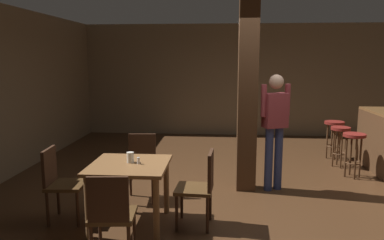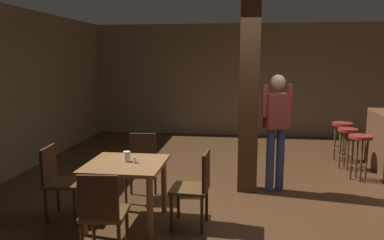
# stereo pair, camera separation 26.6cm
# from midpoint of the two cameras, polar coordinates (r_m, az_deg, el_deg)

# --- Properties ---
(ground_plane) EXTENTS (10.80, 10.80, 0.00)m
(ground_plane) POSITION_cam_midpoint_polar(r_m,az_deg,el_deg) (5.44, 8.33, -11.70)
(ground_plane) COLOR #422816
(wall_back) EXTENTS (8.00, 0.10, 2.80)m
(wall_back) POSITION_cam_midpoint_polar(r_m,az_deg,el_deg) (9.59, 6.73, 6.04)
(wall_back) COLOR #756047
(wall_back) RESTS_ON ground_plane
(pillar) EXTENTS (0.28, 0.28, 2.80)m
(pillar) POSITION_cam_midpoint_polar(r_m,az_deg,el_deg) (5.49, 7.08, 3.59)
(pillar) COLOR #422816
(pillar) RESTS_ON ground_plane
(dining_table) EXTENTS (0.89, 0.89, 0.75)m
(dining_table) POSITION_cam_midpoint_polar(r_m,az_deg,el_deg) (4.47, -11.20, -8.18)
(dining_table) COLOR brown
(dining_table) RESTS_ON ground_plane
(chair_south) EXTENTS (0.46, 0.46, 0.89)m
(chair_south) POSITION_cam_midpoint_polar(r_m,az_deg,el_deg) (3.74, -14.27, -13.58)
(chair_south) COLOR #4C3319
(chair_south) RESTS_ON ground_plane
(chair_north) EXTENTS (0.45, 0.45, 0.89)m
(chair_north) POSITION_cam_midpoint_polar(r_m,az_deg,el_deg) (5.29, -9.14, -6.53)
(chair_north) COLOR #4C3319
(chair_north) RESTS_ON ground_plane
(chair_west) EXTENTS (0.45, 0.45, 0.89)m
(chair_west) POSITION_cam_midpoint_polar(r_m,az_deg,el_deg) (4.83, -21.01, -8.62)
(chair_west) COLOR #4C3319
(chair_west) RESTS_ON ground_plane
(chair_east) EXTENTS (0.45, 0.45, 0.89)m
(chair_east) POSITION_cam_midpoint_polar(r_m,az_deg,el_deg) (4.38, -0.45, -9.83)
(chair_east) COLOR #4C3319
(chair_east) RESTS_ON ground_plane
(napkin_cup) EXTENTS (0.08, 0.08, 0.12)m
(napkin_cup) POSITION_cam_midpoint_polar(r_m,az_deg,el_deg) (4.46, -11.08, -5.62)
(napkin_cup) COLOR silver
(napkin_cup) RESTS_ON dining_table
(salt_shaker) EXTENTS (0.03, 0.03, 0.08)m
(salt_shaker) POSITION_cam_midpoint_polar(r_m,az_deg,el_deg) (4.39, -9.90, -6.14)
(salt_shaker) COLOR silver
(salt_shaker) RESTS_ON dining_table
(standing_person) EXTENTS (0.46, 0.31, 1.72)m
(standing_person) POSITION_cam_midpoint_polar(r_m,az_deg,el_deg) (5.56, 11.18, -0.57)
(standing_person) COLOR maroon
(standing_person) RESTS_ON ground_plane
(bar_stool_near) EXTENTS (0.36, 0.36, 0.74)m
(bar_stool_near) POSITION_cam_midpoint_polar(r_m,az_deg,el_deg) (6.63, 22.40, -3.46)
(bar_stool_near) COLOR maroon
(bar_stool_near) RESTS_ON ground_plane
(bar_stool_mid) EXTENTS (0.34, 0.34, 0.73)m
(bar_stool_mid) POSITION_cam_midpoint_polar(r_m,az_deg,el_deg) (7.19, 20.67, -2.47)
(bar_stool_mid) COLOR maroon
(bar_stool_mid) RESTS_ON ground_plane
(bar_stool_far) EXTENTS (0.38, 0.38, 0.74)m
(bar_stool_far) POSITION_cam_midpoint_polar(r_m,az_deg,el_deg) (7.75, 19.92, -1.48)
(bar_stool_far) COLOR maroon
(bar_stool_far) RESTS_ON ground_plane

